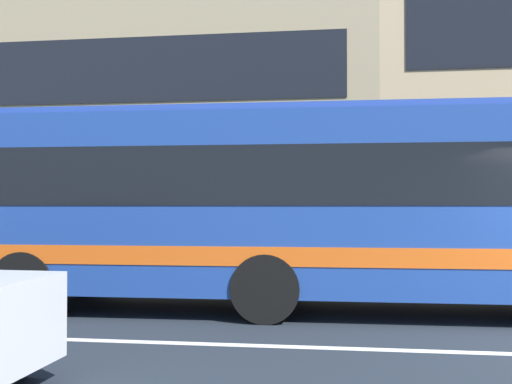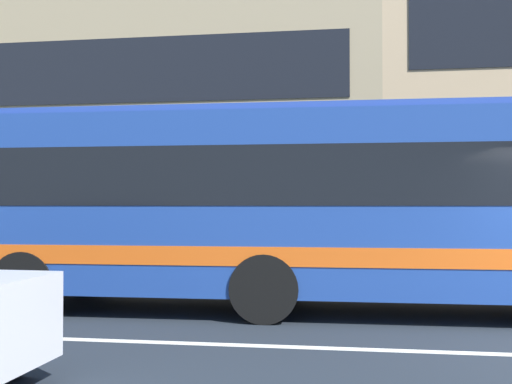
% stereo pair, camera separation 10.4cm
% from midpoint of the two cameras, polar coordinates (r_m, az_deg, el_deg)
% --- Properties ---
extents(apartment_block_left, '(23.88, 11.57, 10.24)m').
position_cam_midpoint_polar(apartment_block_left, '(26.40, -16.43, 6.28)').
color(apartment_block_left, tan).
rests_on(apartment_block_left, ground_plane).
extents(transit_bus, '(10.70, 2.71, 3.22)m').
position_cam_midpoint_polar(transit_bus, '(9.79, 5.06, -0.84)').
color(transit_bus, '#1F4193').
rests_on(transit_bus, ground_plane).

